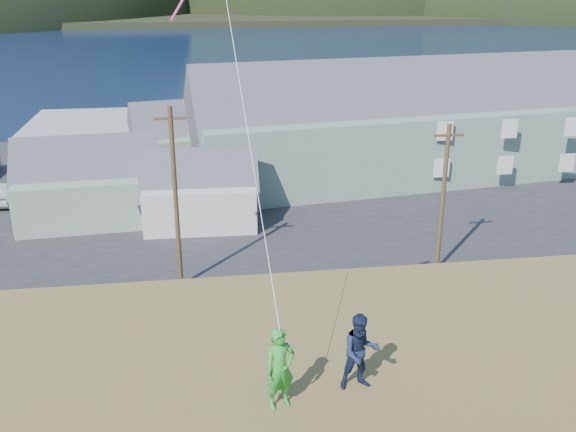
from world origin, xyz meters
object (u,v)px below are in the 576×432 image
object	(u,v)px
shed_palegreen_far	(198,139)
kite_flyer_navy	(361,352)
shed_palegreen_near	(89,184)
kite_flyer_green	(280,369)
lodge	(399,124)
shed_white	(200,191)
wharf	(153,123)

from	to	relation	value
shed_palegreen_far	kite_flyer_navy	xyz separation A→B (m)	(3.32, -41.15, 5.32)
shed_palegreen_near	kite_flyer_green	bearing A→B (deg)	-77.97
shed_palegreen_near	kite_flyer_green	xyz separation A→B (m)	(8.85, -30.88, 5.51)
shed_palegreen_near	shed_palegreen_far	size ratio (longest dim) A/B	0.84
lodge	shed_palegreen_near	distance (m)	24.10
shed_palegreen_far	kite_flyer_navy	bearing A→B (deg)	-97.31
kite_flyer_navy	kite_flyer_green	bearing A→B (deg)	-170.93
kite_flyer_green	kite_flyer_navy	world-z (taller)	kite_flyer_green
shed_white	kite_flyer_green	xyz separation A→B (m)	(1.54, -29.05, 5.76)
shed_palegreen_far	kite_flyer_green	xyz separation A→B (m)	(1.52, -41.55, 5.34)
shed_palegreen_near	shed_white	world-z (taller)	shed_palegreen_near
wharf	shed_palegreen_far	distance (m)	17.79
wharf	shed_white	bearing A→B (deg)	-80.86
lodge	shed_palegreen_near	xyz separation A→B (m)	(-23.16, -6.41, -1.85)
lodge	kite_flyer_green	world-z (taller)	lodge
shed_white	kite_flyer_green	world-z (taller)	kite_flyer_green
shed_palegreen_near	shed_white	bearing A→B (deg)	-18.01
shed_palegreen_far	kite_flyer_green	distance (m)	41.92
wharf	shed_palegreen_far	bearing A→B (deg)	-74.32
shed_white	kite_flyer_navy	distance (m)	29.41
shed_white	kite_flyer_navy	size ratio (longest dim) A/B	4.38
wharf	lodge	distance (m)	29.86
kite_flyer_green	shed_palegreen_far	bearing A→B (deg)	72.86
shed_white	kite_flyer_green	bearing A→B (deg)	-85.27
shed_palegreen_far	kite_flyer_navy	size ratio (longest dim) A/B	6.64
shed_palegreen_far	wharf	bearing A→B (deg)	93.76
wharf	shed_palegreen_far	world-z (taller)	shed_palegreen_far
wharf	lodge	size ratio (longest dim) A/B	0.77
wharf	lodge	xyz separation A→B (m)	(20.60, -21.24, 3.99)
kite_flyer_navy	shed_palegreen_far	bearing A→B (deg)	91.16
kite_flyer_green	kite_flyer_navy	size ratio (longest dim) A/B	1.02
shed_palegreen_far	kite_flyer_green	world-z (taller)	kite_flyer_green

